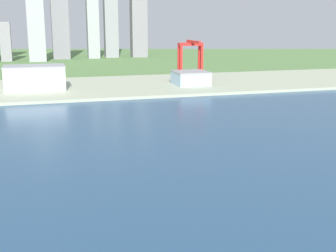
{
  "coord_description": "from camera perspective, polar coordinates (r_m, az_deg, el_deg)",
  "views": [
    {
      "loc": [
        -34.9,
        65.59,
        62.81
      ],
      "look_at": [
        16.18,
        242.18,
        19.72
      ],
      "focal_mm": 48.64,
      "sensor_mm": 36.0,
      "label": 1
    }
  ],
  "objects": [
    {
      "name": "port_crane_red",
      "position": [
        471.9,
        2.88,
        9.32
      ],
      "size": [
        24.8,
        37.9,
        39.96
      ],
      "color": "red",
      "rests_on": "industrial_pier"
    },
    {
      "name": "warehouse_main",
      "position": [
        416.99,
        -16.36,
        5.83
      ],
      "size": [
        51.97,
        30.27,
        21.42
      ],
      "color": "white",
      "rests_on": "industrial_pier"
    },
    {
      "name": "warehouse_annex",
      "position": [
        434.3,
        2.86,
        6.04
      ],
      "size": [
        31.02,
        32.7,
        12.72
      ],
      "color": "#99BCD1",
      "rests_on": "industrial_pier"
    },
    {
      "name": "industrial_pier",
      "position": [
        430.27,
        -11.35,
        4.71
      ],
      "size": [
        840.0,
        140.0,
        2.5
      ],
      "primitive_type": "cube",
      "color": "#9EA78C",
      "rests_on": "ground"
    },
    {
      "name": "distant_skyline",
      "position": [
        759.07,
        -14.02,
        13.01
      ],
      "size": [
        325.3,
        63.63,
        148.13
      ],
      "color": "gray",
      "rests_on": "ground"
    },
    {
      "name": "water_bay",
      "position": [
        188.61,
        -4.57,
        -6.28
      ],
      "size": [
        840.0,
        360.0,
        0.15
      ],
      "primitive_type": "cube",
      "color": "navy",
      "rests_on": "ground"
    },
    {
      "name": "ground_plane",
      "position": [
        245.18,
        -7.41,
        -1.76
      ],
      "size": [
        2400.0,
        2400.0,
        0.0
      ],
      "primitive_type": "plane",
      "color": "#557A42"
    }
  ]
}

